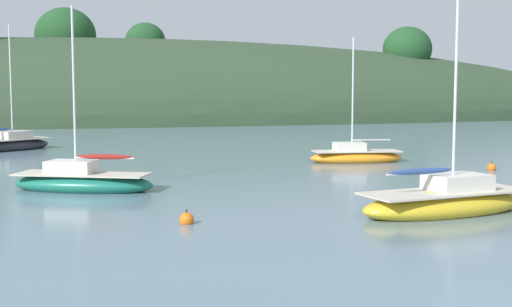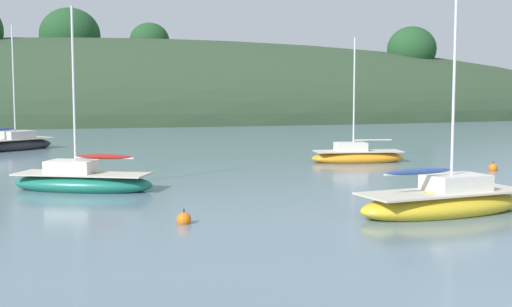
% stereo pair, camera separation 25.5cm
% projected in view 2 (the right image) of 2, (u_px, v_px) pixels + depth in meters
% --- Properties ---
extents(far_shoreline_hill, '(150.00, 36.00, 25.46)m').
position_uv_depth(far_shoreline_hill, '(136.00, 120.00, 88.60)').
color(far_shoreline_hill, '#2D422B').
rests_on(far_shoreline_hill, ground).
extents(sailboat_cream_ketch, '(6.03, 5.57, 8.49)m').
position_uv_depth(sailboat_cream_ketch, '(12.00, 144.00, 44.52)').
color(sailboat_cream_ketch, '#232328').
rests_on(sailboat_cream_ketch, ground).
extents(sailboat_grey_yawl, '(5.38, 2.40, 7.01)m').
position_uv_depth(sailboat_grey_yawl, '(357.00, 156.00, 37.06)').
color(sailboat_grey_yawl, orange).
rests_on(sailboat_grey_yawl, ground).
extents(sailboat_yellow_far, '(6.03, 4.16, 7.42)m').
position_uv_depth(sailboat_yellow_far, '(82.00, 181.00, 26.55)').
color(sailboat_yellow_far, '#196B56').
rests_on(sailboat_yellow_far, ground).
extents(sailboat_orange_cutter, '(6.32, 2.92, 7.83)m').
position_uv_depth(sailboat_orange_cutter, '(444.00, 202.00, 21.46)').
color(sailboat_orange_cutter, gold).
rests_on(sailboat_orange_cutter, ground).
extents(mooring_buoy_inner, '(0.44, 0.44, 0.54)m').
position_uv_depth(mooring_buoy_inner, '(184.00, 220.00, 19.91)').
color(mooring_buoy_inner, orange).
rests_on(mooring_buoy_inner, ground).
extents(mooring_buoy_channel, '(0.44, 0.44, 0.54)m').
position_uv_depth(mooring_buoy_channel, '(493.00, 168.00, 33.25)').
color(mooring_buoy_channel, orange).
rests_on(mooring_buoy_channel, ground).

